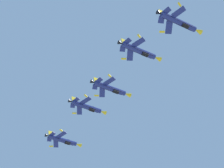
% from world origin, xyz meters
% --- Properties ---
extents(fighter_jet_lead, '(15.64, 10.01, 4.62)m').
position_xyz_m(fighter_jet_lead, '(16.98, 148.82, 94.50)').
color(fighter_jet_lead, navy).
extents(fighter_jet_left_wing, '(15.64, 10.07, 4.51)m').
position_xyz_m(fighter_jet_left_wing, '(22.98, 129.75, 98.85)').
color(fighter_jet_left_wing, navy).
extents(fighter_jet_right_wing, '(15.64, 10.03, 4.59)m').
position_xyz_m(fighter_jet_right_wing, '(28.07, 112.78, 95.81)').
color(fighter_jet_right_wing, navy).
extents(fighter_jet_left_outer, '(15.64, 10.08, 4.50)m').
position_xyz_m(fighter_jet_left_outer, '(32.75, 93.06, 96.84)').
color(fighter_jet_left_outer, navy).
extents(fighter_jet_right_outer, '(15.64, 9.85, 4.85)m').
position_xyz_m(fighter_jet_right_outer, '(39.99, 77.09, 95.36)').
color(fighter_jet_right_outer, navy).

